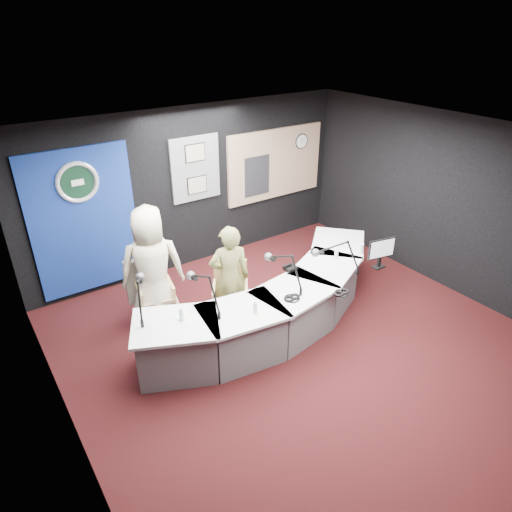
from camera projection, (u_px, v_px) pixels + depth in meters
ground at (300, 344)px, 6.37m from camera, size 6.00×6.00×0.00m
ceiling at (312, 144)px, 5.05m from camera, size 6.00×6.00×0.02m
wall_back at (193, 189)px, 7.89m from camera, size 6.00×0.02×2.80m
wall_left at (56, 342)px, 4.21m from camera, size 0.02×6.00×2.80m
wall_right at (451, 205)px, 7.22m from camera, size 0.02×6.00×2.80m
broadcast_desk at (274, 304)px, 6.57m from camera, size 4.50×1.90×0.75m
backdrop_panel at (85, 222)px, 6.99m from camera, size 1.60×0.05×2.30m
agency_seal at (77, 182)px, 6.65m from camera, size 0.63×0.07×0.63m
seal_center at (77, 182)px, 6.66m from camera, size 0.48×0.01×0.48m
pinboard at (195, 169)px, 7.73m from camera, size 0.90×0.04×1.10m
framed_photo_upper at (195, 153)px, 7.58m from camera, size 0.34×0.02×0.27m
framed_photo_lower at (197, 185)px, 7.84m from camera, size 0.34×0.02×0.27m
booth_window_frame at (275, 164)px, 8.68m from camera, size 2.12×0.06×1.32m
booth_glow at (276, 164)px, 8.67m from camera, size 2.00×0.02×1.20m
equipment_rack at (257, 176)px, 8.50m from camera, size 0.55×0.02×0.75m
wall_clock at (302, 141)px, 8.79m from camera, size 0.28×0.01×0.28m
armchair_left at (155, 294)px, 6.60m from camera, size 0.65×0.65×0.98m
armchair_right at (230, 296)px, 6.56m from camera, size 0.75×0.75×0.97m
draped_jacket at (143, 280)px, 6.68m from camera, size 0.51×0.20×0.70m
person_man at (152, 268)px, 6.40m from camera, size 1.04×0.85×1.84m
person_woman at (230, 278)px, 6.42m from camera, size 0.67×0.56×1.58m
computer_monitor at (381, 248)px, 6.61m from camera, size 0.46×0.12×0.32m
desk_phone at (291, 268)px, 6.69m from camera, size 0.19×0.16×0.05m
headphones_near at (341, 293)px, 6.12m from camera, size 0.22×0.22×0.04m
headphones_far at (292, 298)px, 6.01m from camera, size 0.23×0.23×0.04m
paper_stack at (186, 318)px, 5.63m from camera, size 0.25×0.32×0.00m
notepad at (257, 314)px, 5.70m from camera, size 0.30×0.33×0.00m
boom_mic_a at (140, 292)px, 5.60m from camera, size 0.36×0.69×0.60m
boom_mic_b at (204, 288)px, 5.69m from camera, size 0.17×0.74×0.60m
boom_mic_c at (284, 267)px, 6.16m from camera, size 0.21×0.73×0.60m
boom_mic_d at (337, 256)px, 6.45m from camera, size 0.62×0.49×0.60m
water_bottles at (289, 282)px, 6.23m from camera, size 3.18×0.54×0.18m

